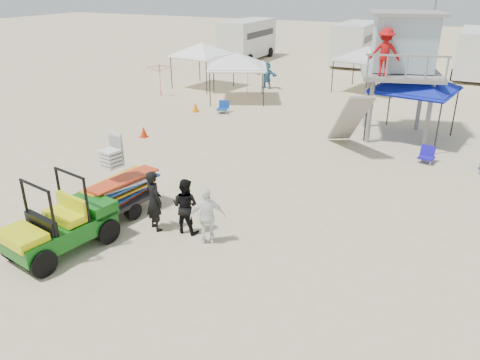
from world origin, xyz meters
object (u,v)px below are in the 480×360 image
at_px(man_left, 154,201).
at_px(canopy_blue, 417,74).
at_px(lifeguard_tower, 402,48).
at_px(surf_trailer, 118,186).
at_px(utility_cart, 57,219).

bearing_deg(man_left, canopy_blue, -87.41).
distance_m(man_left, lifeguard_tower, 13.05).
relative_size(man_left, canopy_blue, 0.50).
height_order(surf_trailer, canopy_blue, canopy_blue).
xyz_separation_m(utility_cart, lifeguard_tower, (5.99, 13.93, 2.90)).
height_order(surf_trailer, man_left, surf_trailer).
xyz_separation_m(utility_cart, canopy_blue, (6.77, 13.71, 1.89)).
xyz_separation_m(man_left, lifeguard_tower, (4.47, 11.90, 2.96)).
xyz_separation_m(man_left, canopy_blue, (5.25, 11.67, 1.94)).
bearing_deg(lifeguard_tower, canopy_blue, -15.89).
relative_size(surf_trailer, canopy_blue, 0.72).
bearing_deg(utility_cart, man_left, 53.22).
distance_m(surf_trailer, canopy_blue, 13.37).
relative_size(surf_trailer, man_left, 1.46).
height_order(utility_cart, man_left, utility_cart).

